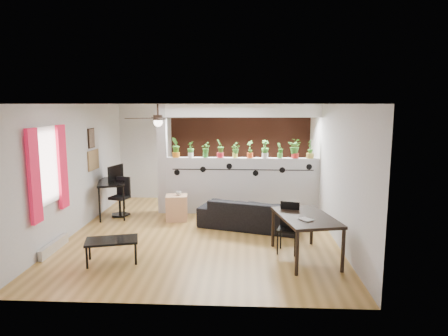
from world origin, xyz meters
TOP-DOWN VIEW (x-y plane):
  - room_shell at (0.00, 0.00)m, footprint 6.30×7.10m
  - partition_wall at (0.80, 1.50)m, footprint 3.60×0.18m
  - ceiling_header at (0.80, 1.50)m, footprint 3.60×0.18m
  - pier_column at (-1.11, 1.50)m, footprint 0.22×0.20m
  - brick_panel at (0.80, 2.97)m, footprint 3.90×0.05m
  - vine_decal at (0.80, 1.40)m, footprint 3.31×0.01m
  - window_assembly at (-2.56, -1.20)m, footprint 0.09×1.30m
  - baseboard_heater at (-2.54, -1.20)m, footprint 0.08×1.00m
  - corkboard at (-2.58, 0.95)m, footprint 0.03×0.60m
  - framed_art at (-2.58, 0.90)m, footprint 0.03×0.34m
  - ceiling_fan at (-0.80, -0.30)m, footprint 1.19×1.19m
  - potted_plant_0 at (-0.78, 1.50)m, footprint 0.25×0.29m
  - potted_plant_1 at (-0.43, 1.50)m, footprint 0.22×0.23m
  - potted_plant_2 at (-0.08, 1.50)m, footprint 0.19×0.21m
  - potted_plant_3 at (0.27, 1.50)m, footprint 0.28×0.29m
  - potted_plant_4 at (0.62, 1.50)m, footprint 0.21×0.22m
  - potted_plant_5 at (0.98, 1.50)m, footprint 0.26×0.26m
  - potted_plant_6 at (1.33, 1.50)m, footprint 0.27×0.24m
  - potted_plant_7 at (1.68, 1.50)m, footprint 0.20×0.18m
  - potted_plant_8 at (2.03, 1.50)m, footprint 0.30×0.28m
  - potted_plant_9 at (2.38, 1.50)m, footprint 0.29×0.31m
  - sofa at (0.97, 0.38)m, footprint 2.15×1.33m
  - cube_shelf at (-0.67, 0.84)m, footprint 0.52×0.47m
  - cup at (-0.62, 0.84)m, footprint 0.13×0.13m
  - computer_desk at (-2.25, 1.16)m, footprint 0.90×1.26m
  - monitor at (-2.25, 1.31)m, footprint 0.35×0.14m
  - office_chair at (-2.04, 1.15)m, footprint 0.47×0.48m
  - dining_table at (1.88, -1.30)m, footprint 1.10×1.51m
  - book at (1.78, -1.60)m, footprint 0.25×0.27m
  - folding_chair at (1.64, -0.96)m, footprint 0.44×0.44m
  - coffee_table at (-1.33, -1.63)m, footprint 0.93×0.67m

SIDE VIEW (x-z plane):
  - baseboard_heater at x=-2.54m, z-range 0.00..0.18m
  - cube_shelf at x=-0.67m, z-range 0.00..0.58m
  - sofa at x=0.97m, z-range 0.00..0.59m
  - coffee_table at x=-1.33m, z-range 0.15..0.55m
  - office_chair at x=-2.04m, z-range -0.05..0.84m
  - folding_chair at x=1.64m, z-range 0.08..0.97m
  - cup at x=-0.62m, z-range 0.58..0.67m
  - dining_table at x=1.88m, z-range 0.29..1.04m
  - partition_wall at x=0.80m, z-range 0.00..1.35m
  - computer_desk at x=-2.25m, z-range 0.33..1.16m
  - book at x=1.78m, z-range 0.74..0.77m
  - monitor at x=-2.25m, z-range 0.83..1.02m
  - vine_decal at x=0.80m, z-range 0.93..1.23m
  - room_shell at x=0.00m, z-range -0.15..2.75m
  - pier_column at x=-1.11m, z-range 0.00..2.60m
  - brick_panel at x=0.80m, z-range 0.00..2.60m
  - corkboard at x=-2.58m, z-range 1.12..1.58m
  - window_assembly at x=-2.56m, z-range 0.73..2.28m
  - potted_plant_4 at x=0.62m, z-range 1.36..1.72m
  - potted_plant_7 at x=1.68m, z-range 1.36..1.72m
  - potted_plant_2 at x=-0.08m, z-range 1.36..1.72m
  - potted_plant_1 at x=-0.43m, z-range 1.36..1.74m
  - potted_plant_5 at x=0.98m, z-range 1.36..1.77m
  - potted_plant_6 at x=1.33m, z-range 1.36..1.78m
  - potted_plant_3 at x=0.27m, z-range 1.36..1.80m
  - potted_plant_8 at x=2.03m, z-range 1.36..1.82m
  - potted_plant_0 at x=-0.78m, z-range 1.36..1.84m
  - potted_plant_9 at x=2.38m, z-range 1.36..1.85m
  - framed_art at x=-2.58m, z-range 1.63..2.07m
  - ceiling_fan at x=-0.80m, z-range 2.10..2.53m
  - ceiling_header at x=0.80m, z-range 2.30..2.60m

